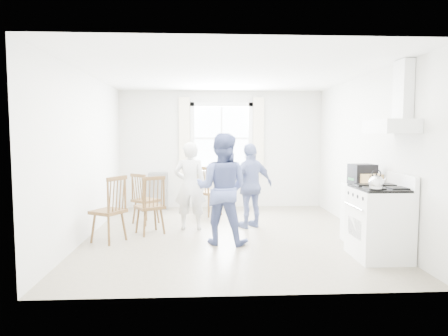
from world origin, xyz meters
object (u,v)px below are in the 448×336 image
low_cabinet (363,214)px  windsor_chair_c (114,202)px  person_mid (222,189)px  windsor_chair_b (141,193)px  person_right (251,186)px  windsor_chair_a (152,199)px  person_left (190,186)px  stereo_stack (362,174)px  gas_stove (379,222)px

low_cabinet → windsor_chair_c: (-3.74, 0.25, 0.17)m
person_mid → low_cabinet: bearing=-167.4°
low_cabinet → windsor_chair_b: bearing=157.4°
person_right → windsor_chair_a: bearing=-11.9°
windsor_chair_b → person_left: (0.90, -0.43, 0.18)m
windsor_chair_a → person_mid: size_ratio=0.59×
windsor_chair_a → low_cabinet: bearing=-12.0°
person_left → stereo_stack: bearing=163.0°
gas_stove → windsor_chair_c: (-3.67, 0.95, 0.14)m
gas_stove → windsor_chair_a: bearing=156.3°
windsor_chair_c → person_mid: person_mid is taller
stereo_stack → person_right: (-1.52, 1.14, -0.31)m
gas_stove → person_mid: bearing=157.9°
low_cabinet → windsor_chair_b: size_ratio=0.96×
person_left → person_mid: person_mid is taller
stereo_stack → windsor_chair_b: stereo_stack is taller
stereo_stack → windsor_chair_c: 3.74m
windsor_chair_b → person_right: (1.96, -0.33, 0.17)m
gas_stove → person_right: size_ratio=0.75×
gas_stove → windsor_chair_a: size_ratio=1.15×
stereo_stack → person_left: size_ratio=0.24×
person_left → person_right: person_left is taller
person_mid → person_left: bearing=-44.6°
windsor_chair_b → person_left: 1.02m
windsor_chair_a → person_right: bearing=14.9°
person_left → windsor_chair_b: bearing=-20.7°
stereo_stack → windsor_chair_b: (-3.48, 1.48, -0.48)m
gas_stove → low_cabinet: gas_stove is taller
windsor_chair_a → windsor_chair_b: bearing=110.9°
low_cabinet → windsor_chair_b: 3.81m
windsor_chair_a → person_left: person_left is taller
stereo_stack → windsor_chair_b: 3.81m
windsor_chair_c → person_left: 1.38m
gas_stove → low_cabinet: size_ratio=1.24×
person_mid → person_right: 1.15m
windsor_chair_c → windsor_chair_b: bearing=79.4°
gas_stove → windsor_chair_c: gas_stove is taller
windsor_chair_b → low_cabinet: bearing=-22.6°
gas_stove → windsor_chair_b: size_ratio=1.19×
low_cabinet → person_right: (-1.56, 1.13, 0.29)m
windsor_chair_a → person_right: (1.66, 0.44, 0.15)m
person_left → person_right: bearing=-169.6°
windsor_chair_b → windsor_chair_c: 1.23m
windsor_chair_a → person_mid: (1.11, -0.56, 0.23)m
low_cabinet → person_right: person_right is taller
person_mid → person_right: person_mid is taller
gas_stove → person_mid: (-2.04, 0.83, 0.34)m
gas_stove → low_cabinet: (0.07, 0.70, -0.03)m
low_cabinet → windsor_chair_a: windsor_chair_a is taller
person_mid → person_right: bearing=-103.0°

